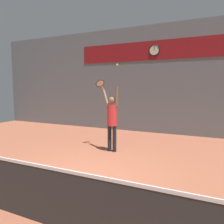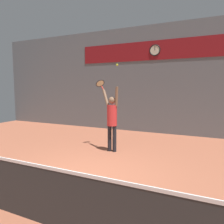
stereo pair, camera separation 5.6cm
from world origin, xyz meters
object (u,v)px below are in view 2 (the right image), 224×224
tennis_player (112,118)px  tennis_racket (100,84)px  tennis_ball (117,65)px  scoreboard_clock (155,50)px

tennis_player → tennis_racket: size_ratio=5.17×
tennis_racket → tennis_ball: size_ratio=6.02×
scoreboard_clock → tennis_racket: 3.74m
tennis_ball → tennis_player: bearing=173.9°
tennis_player → tennis_racket: tennis_racket is taller
tennis_racket → tennis_player: bearing=-30.4°
tennis_racket → tennis_ball: tennis_ball is taller
tennis_player → tennis_ball: 1.73m
tennis_player → tennis_ball: bearing=-6.1°
tennis_racket → tennis_ball: (0.82, -0.39, 0.58)m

